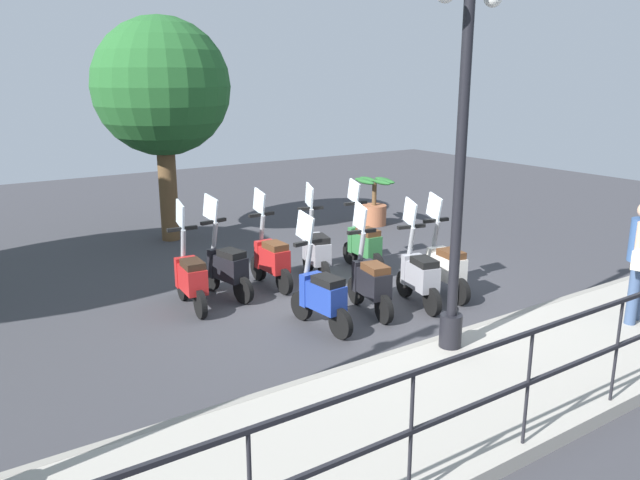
{
  "coord_description": "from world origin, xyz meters",
  "views": [
    {
      "loc": [
        -7.2,
        5.5,
        3.27
      ],
      "look_at": [
        0.2,
        0.5,
        0.9
      ],
      "focal_mm": 35.0,
      "sensor_mm": 36.0,
      "label": 1
    }
  ],
  "objects_px": {
    "scooter_near_3": "(321,294)",
    "scooter_far_4": "(190,277)",
    "tree_distant": "(162,88)",
    "scooter_near_0": "(445,266)",
    "scooter_far_0": "(363,243)",
    "scooter_far_1": "(316,250)",
    "scooter_near_1": "(419,274)",
    "scooter_near_2": "(370,281)",
    "potted_palm": "(374,205)",
    "scooter_far_2": "(271,258)",
    "scooter_far_3": "(226,266)",
    "lamp_post_near": "(459,183)"
  },
  "relations": [
    {
      "from": "scooter_near_0",
      "to": "scooter_far_0",
      "type": "distance_m",
      "value": 1.74
    },
    {
      "from": "scooter_near_2",
      "to": "scooter_far_0",
      "type": "bearing_deg",
      "value": -25.39
    },
    {
      "from": "scooter_near_2",
      "to": "scooter_far_1",
      "type": "distance_m",
      "value": 1.76
    },
    {
      "from": "scooter_far_1",
      "to": "scooter_near_0",
      "type": "bearing_deg",
      "value": -133.32
    },
    {
      "from": "scooter_near_1",
      "to": "scooter_far_4",
      "type": "relative_size",
      "value": 1.0
    },
    {
      "from": "scooter_far_4",
      "to": "lamp_post_near",
      "type": "bearing_deg",
      "value": -144.12
    },
    {
      "from": "tree_distant",
      "to": "scooter_near_3",
      "type": "height_order",
      "value": "tree_distant"
    },
    {
      "from": "scooter_far_1",
      "to": "scooter_far_3",
      "type": "bearing_deg",
      "value": 104.55
    },
    {
      "from": "scooter_far_0",
      "to": "scooter_far_1",
      "type": "relative_size",
      "value": 1.0
    },
    {
      "from": "scooter_far_0",
      "to": "scooter_far_2",
      "type": "height_order",
      "value": "same"
    },
    {
      "from": "scooter_far_1",
      "to": "scooter_far_4",
      "type": "bearing_deg",
      "value": 109.15
    },
    {
      "from": "scooter_far_2",
      "to": "scooter_far_3",
      "type": "xyz_separation_m",
      "value": [
        -0.02,
        0.78,
        0.0
      ]
    },
    {
      "from": "potted_palm",
      "to": "scooter_near_2",
      "type": "relative_size",
      "value": 0.69
    },
    {
      "from": "tree_distant",
      "to": "scooter_near_1",
      "type": "bearing_deg",
      "value": -164.38
    },
    {
      "from": "potted_palm",
      "to": "scooter_far_2",
      "type": "bearing_deg",
      "value": 120.96
    },
    {
      "from": "scooter_near_3",
      "to": "scooter_far_2",
      "type": "distance_m",
      "value": 1.87
    },
    {
      "from": "scooter_near_1",
      "to": "scooter_far_4",
      "type": "height_order",
      "value": "same"
    },
    {
      "from": "scooter_near_3",
      "to": "scooter_far_4",
      "type": "xyz_separation_m",
      "value": [
        1.65,
        1.13,
        0.0
      ]
    },
    {
      "from": "scooter_near_0",
      "to": "scooter_near_1",
      "type": "relative_size",
      "value": 1.0
    },
    {
      "from": "scooter_far_0",
      "to": "scooter_far_4",
      "type": "bearing_deg",
      "value": 97.13
    },
    {
      "from": "scooter_far_4",
      "to": "scooter_near_2",
      "type": "bearing_deg",
      "value": -122.51
    },
    {
      "from": "tree_distant",
      "to": "scooter_near_0",
      "type": "xyz_separation_m",
      "value": [
        -5.58,
        -2.19,
        -2.54
      ]
    },
    {
      "from": "scooter_near_2",
      "to": "scooter_far_1",
      "type": "xyz_separation_m",
      "value": [
        1.74,
        -0.25,
        0.0
      ]
    },
    {
      "from": "scooter_near_1",
      "to": "scooter_near_3",
      "type": "relative_size",
      "value": 1.0
    },
    {
      "from": "scooter_near_1",
      "to": "scooter_far_1",
      "type": "height_order",
      "value": "same"
    },
    {
      "from": "tree_distant",
      "to": "scooter_far_1",
      "type": "relative_size",
      "value": 2.84
    },
    {
      "from": "tree_distant",
      "to": "scooter_far_0",
      "type": "distance_m",
      "value": 5.02
    },
    {
      "from": "scooter_near_3",
      "to": "scooter_far_3",
      "type": "bearing_deg",
      "value": 10.4
    },
    {
      "from": "tree_distant",
      "to": "scooter_near_0",
      "type": "relative_size",
      "value": 2.84
    },
    {
      "from": "scooter_near_0",
      "to": "scooter_far_2",
      "type": "height_order",
      "value": "same"
    },
    {
      "from": "scooter_far_4",
      "to": "tree_distant",
      "type": "bearing_deg",
      "value": -11.56
    },
    {
      "from": "scooter_near_0",
      "to": "scooter_near_2",
      "type": "relative_size",
      "value": 1.0
    },
    {
      "from": "scooter_near_3",
      "to": "scooter_far_0",
      "type": "distance_m",
      "value": 2.69
    },
    {
      "from": "tree_distant",
      "to": "scooter_far_4",
      "type": "relative_size",
      "value": 2.84
    },
    {
      "from": "tree_distant",
      "to": "scooter_far_2",
      "type": "height_order",
      "value": "tree_distant"
    },
    {
      "from": "tree_distant",
      "to": "scooter_near_2",
      "type": "relative_size",
      "value": 2.84
    },
    {
      "from": "scooter_near_2",
      "to": "scooter_far_4",
      "type": "distance_m",
      "value": 2.56
    },
    {
      "from": "scooter_far_3",
      "to": "scooter_near_1",
      "type": "bearing_deg",
      "value": -142.77
    },
    {
      "from": "scooter_far_2",
      "to": "scooter_far_1",
      "type": "bearing_deg",
      "value": -91.76
    },
    {
      "from": "scooter_far_3",
      "to": "potted_palm",
      "type": "bearing_deg",
      "value": -74.08
    },
    {
      "from": "scooter_near_3",
      "to": "scooter_far_3",
      "type": "relative_size",
      "value": 1.0
    },
    {
      "from": "lamp_post_near",
      "to": "scooter_far_2",
      "type": "distance_m",
      "value": 3.83
    },
    {
      "from": "scooter_far_2",
      "to": "scooter_near_0",
      "type": "bearing_deg",
      "value": -133.21
    },
    {
      "from": "potted_palm",
      "to": "scooter_far_3",
      "type": "height_order",
      "value": "scooter_far_3"
    },
    {
      "from": "scooter_far_2",
      "to": "scooter_far_3",
      "type": "distance_m",
      "value": 0.78
    },
    {
      "from": "tree_distant",
      "to": "scooter_far_1",
      "type": "distance_m",
      "value": 4.66
    },
    {
      "from": "lamp_post_near",
      "to": "scooter_near_0",
      "type": "height_order",
      "value": "lamp_post_near"
    },
    {
      "from": "scooter_far_3",
      "to": "tree_distant",
      "type": "bearing_deg",
      "value": -19.26
    },
    {
      "from": "scooter_near_3",
      "to": "scooter_far_1",
      "type": "xyz_separation_m",
      "value": [
        1.82,
        -1.13,
        0.0
      ]
    },
    {
      "from": "scooter_far_2",
      "to": "potted_palm",
      "type": "bearing_deg",
      "value": -59.07
    }
  ]
}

